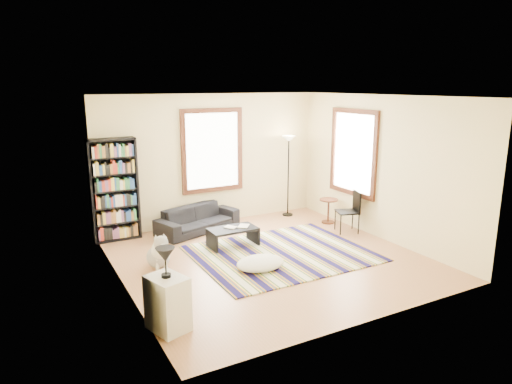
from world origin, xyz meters
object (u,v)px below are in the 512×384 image
floor_lamp (288,176)px  dog (158,250)px  bookshelf (114,190)px  floor_cushion (260,263)px  sofa (198,219)px  coffee_table (233,237)px  folding_chair (347,212)px  side_table (328,211)px  white_cabinet (168,303)px

floor_lamp → dog: size_ratio=3.08×
bookshelf → floor_cushion: (1.76, -2.65, -0.90)m
sofa → bookshelf: bearing=152.0°
coffee_table → folding_chair: 2.48m
coffee_table → floor_lamp: 2.52m
bookshelf → dog: (0.30, -1.77, -0.70)m
coffee_table → dog: dog is taller
coffee_table → side_table: side_table is taller
floor_cushion → dog: bearing=148.9°
bookshelf → side_table: (4.33, -1.10, -0.73)m
coffee_table → side_table: bearing=8.1°
sofa → coffee_table: bearing=-97.0°
coffee_table → folding_chair: bearing=-7.9°
floor_cushion → white_cabinet: bearing=-150.0°
sofa → white_cabinet: bearing=-135.2°
sofa → dog: 1.98m
side_table → folding_chair: (-0.05, -0.69, 0.16)m
bookshelf → coffee_table: (1.83, -1.45, -0.82)m
dog → floor_cushion: bearing=-30.3°
floor_cushion → folding_chair: (2.52, 0.85, 0.33)m
folding_chair → floor_lamp: bearing=124.6°
bookshelf → side_table: size_ratio=3.70×
coffee_table → floor_cushion: (-0.07, -1.19, -0.08)m
dog → floor_lamp: bearing=24.9°
floor_lamp → bookshelf: bearing=177.5°
side_table → folding_chair: size_ratio=0.63×
floor_cushion → side_table: 3.00m
white_cabinet → bookshelf: bearing=69.9°
sofa → bookshelf: bookshelf is taller
side_table → coffee_table: bearing=-171.9°
bookshelf → white_cabinet: bearing=-92.6°
bookshelf → coffee_table: bookshelf is taller
sofa → side_table: bearing=-35.3°
white_cabinet → dog: bearing=59.2°
floor_cushion → dog: dog is taller
bookshelf → folding_chair: bookshelf is taller
bookshelf → folding_chair: 4.67m
floor_cushion → side_table: (2.57, 1.55, 0.17)m
bookshelf → white_cabinet: 3.82m
floor_lamp → dog: bearing=-155.9°
bookshelf → folding_chair: bearing=-22.7°
sofa → coffee_table: size_ratio=1.98×
floor_cushion → dog: (-1.46, 0.88, 0.20)m
coffee_table → white_cabinet: bearing=-130.9°
floor_lamp → coffee_table: bearing=-147.7°
floor_cushion → side_table: size_ratio=1.54×
coffee_table → side_table: size_ratio=1.67×
floor_lamp → white_cabinet: size_ratio=2.66×
floor_lamp → white_cabinet: (-4.04, -3.59, -0.58)m
bookshelf → coffee_table: 2.48m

